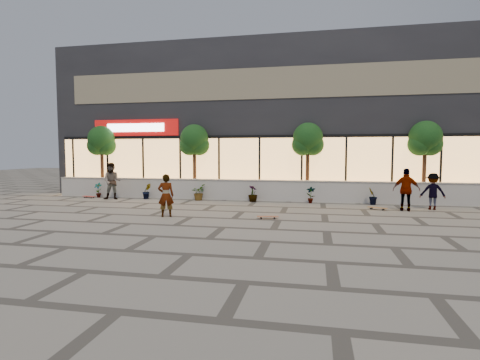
% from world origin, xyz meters
% --- Properties ---
extents(ground, '(80.00, 80.00, 0.00)m').
position_xyz_m(ground, '(0.00, 0.00, 0.00)').
color(ground, gray).
rests_on(ground, ground).
extents(planter_wall, '(22.00, 0.42, 1.04)m').
position_xyz_m(planter_wall, '(0.00, 7.00, 0.52)').
color(planter_wall, beige).
rests_on(planter_wall, ground).
extents(retail_building, '(24.00, 9.17, 8.50)m').
position_xyz_m(retail_building, '(-0.00, 12.49, 4.25)').
color(retail_building, '#232328').
rests_on(retail_building, ground).
extents(shrub_a, '(0.43, 0.29, 0.81)m').
position_xyz_m(shrub_a, '(-8.50, 6.45, 0.41)').
color(shrub_a, '#133D18').
rests_on(shrub_a, ground).
extents(shrub_b, '(0.57, 0.57, 0.81)m').
position_xyz_m(shrub_b, '(-5.70, 6.45, 0.41)').
color(shrub_b, '#133D18').
rests_on(shrub_b, ground).
extents(shrub_c, '(0.68, 0.77, 0.81)m').
position_xyz_m(shrub_c, '(-2.90, 6.45, 0.41)').
color(shrub_c, '#133D18').
rests_on(shrub_c, ground).
extents(shrub_d, '(0.64, 0.64, 0.81)m').
position_xyz_m(shrub_d, '(-0.10, 6.45, 0.41)').
color(shrub_d, '#133D18').
rests_on(shrub_d, ground).
extents(shrub_e, '(0.46, 0.35, 0.81)m').
position_xyz_m(shrub_e, '(2.70, 6.45, 0.41)').
color(shrub_e, '#133D18').
rests_on(shrub_e, ground).
extents(shrub_f, '(0.55, 0.57, 0.81)m').
position_xyz_m(shrub_f, '(5.50, 6.45, 0.41)').
color(shrub_f, '#133D18').
rests_on(shrub_f, ground).
extents(tree_west, '(1.60, 1.50, 3.92)m').
position_xyz_m(tree_west, '(-9.00, 7.70, 2.99)').
color(tree_west, '#4E311B').
rests_on(tree_west, ground).
extents(tree_midwest, '(1.60, 1.50, 3.92)m').
position_xyz_m(tree_midwest, '(-3.50, 7.70, 2.99)').
color(tree_midwest, '#4E311B').
rests_on(tree_midwest, ground).
extents(tree_mideast, '(1.60, 1.50, 3.92)m').
position_xyz_m(tree_mideast, '(2.50, 7.70, 2.99)').
color(tree_mideast, '#4E311B').
rests_on(tree_mideast, ground).
extents(tree_east, '(1.60, 1.50, 3.92)m').
position_xyz_m(tree_east, '(8.00, 7.70, 2.99)').
color(tree_east, '#4E311B').
rests_on(tree_east, ground).
extents(skater_center, '(0.69, 0.57, 1.61)m').
position_xyz_m(skater_center, '(-2.58, 1.53, 0.81)').
color(skater_center, silver).
rests_on(skater_center, ground).
extents(skater_left, '(1.08, 0.95, 1.89)m').
position_xyz_m(skater_left, '(-7.32, 5.86, 0.94)').
color(skater_left, '#9B8864').
rests_on(skater_left, ground).
extents(skater_right_near, '(1.09, 0.61, 1.77)m').
position_xyz_m(skater_right_near, '(6.58, 4.80, 0.88)').
color(skater_right_near, silver).
rests_on(skater_right_near, ground).
extents(skater_right_far, '(1.05, 0.68, 1.54)m').
position_xyz_m(skater_right_far, '(7.76, 5.42, 0.77)').
color(skater_right_far, '#973C1B').
rests_on(skater_right_far, ground).
extents(skateboard_center, '(0.81, 0.34, 0.09)m').
position_xyz_m(skateboard_center, '(1.22, 1.85, 0.08)').
color(skateboard_center, brown).
rests_on(skateboard_center, ground).
extents(skateboard_left, '(0.83, 0.42, 0.10)m').
position_xyz_m(skateboard_left, '(-8.89, 6.20, 0.08)').
color(skateboard_left, red).
rests_on(skateboard_left, ground).
extents(skateboard_right_near, '(0.81, 0.59, 0.10)m').
position_xyz_m(skateboard_right_near, '(5.48, 4.93, 0.08)').
color(skateboard_right_near, brown).
rests_on(skateboard_right_near, ground).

